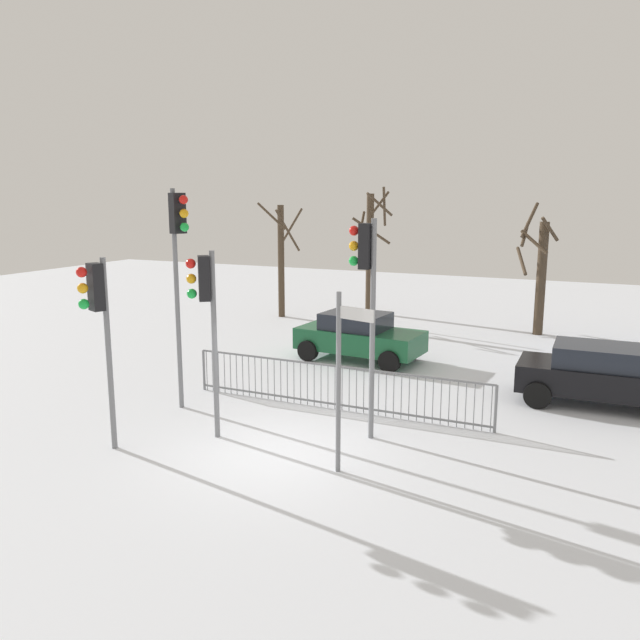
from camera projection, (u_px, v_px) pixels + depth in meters
ground_plane at (276, 454)px, 12.35m from camera, size 60.00×60.00×0.00m
traffic_light_mid_right at (178, 251)px, 14.28m from camera, size 0.55×0.37×5.13m
traffic_light_rear_left at (366, 279)px, 12.59m from camera, size 0.57×0.33×4.53m
traffic_light_foreground_right at (206, 303)px, 12.65m from camera, size 0.48×0.45×3.89m
traffic_light_mid_left at (98, 311)px, 11.99m from camera, size 0.39×0.53×3.82m
direction_sign_post at (341, 374)px, 11.17m from camera, size 0.77×0.26×3.32m
pedestrian_guard_railing at (335, 386)px, 14.85m from camera, size 7.47×0.08×1.07m
car_green_mid at (359, 336)px, 19.33m from camera, size 3.93×2.19×1.47m
car_black_trailing at (600, 374)px, 15.11m from camera, size 3.82×1.96×1.47m
bare_tree_left at (539, 272)px, 22.71m from camera, size 1.53×1.75×4.76m
bare_tree_centre at (282, 257)px, 26.11m from camera, size 1.60×1.65×4.74m
bare_tree_right at (371, 248)px, 26.86m from camera, size 1.52×1.87×5.37m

